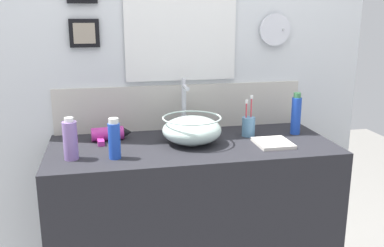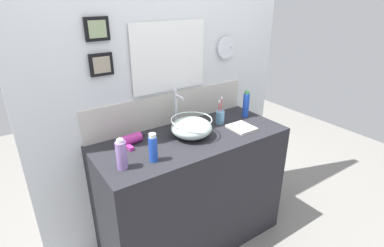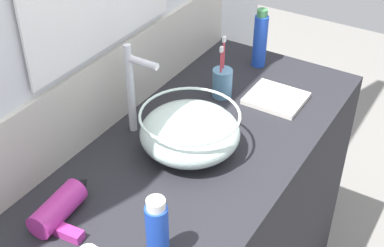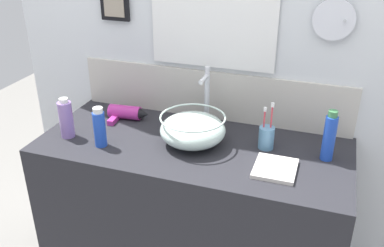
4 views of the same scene
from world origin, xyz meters
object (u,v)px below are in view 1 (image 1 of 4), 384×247
(hair_drier, at_px, (110,134))
(spray_bottle, at_px, (296,114))
(shampoo_bottle, at_px, (114,139))
(glass_bowl_sink, at_px, (191,130))
(lotion_bottle, at_px, (70,140))
(hand_towel, at_px, (273,143))
(toothbrush_cup, at_px, (248,126))
(faucet, at_px, (184,102))

(hair_drier, relative_size, spray_bottle, 0.93)
(shampoo_bottle, bearing_deg, glass_bowl_sink, 21.62)
(hair_drier, bearing_deg, lotion_bottle, -124.23)
(shampoo_bottle, relative_size, hand_towel, 0.99)
(glass_bowl_sink, distance_m, toothbrush_cup, 0.32)
(hair_drier, distance_m, shampoo_bottle, 0.28)
(faucet, distance_m, shampoo_bottle, 0.50)
(faucet, xyz_separation_m, hair_drier, (-0.38, -0.06, -0.13))
(shampoo_bottle, height_order, hand_towel, shampoo_bottle)
(glass_bowl_sink, xyz_separation_m, spray_bottle, (0.56, 0.05, 0.03))
(glass_bowl_sink, relative_size, shampoo_bottle, 1.59)
(hair_drier, height_order, lotion_bottle, lotion_bottle)
(faucet, relative_size, toothbrush_cup, 1.37)
(glass_bowl_sink, bearing_deg, shampoo_bottle, -158.38)
(spray_bottle, relative_size, hand_towel, 1.20)
(glass_bowl_sink, distance_m, hair_drier, 0.40)
(toothbrush_cup, relative_size, shampoo_bottle, 1.17)
(toothbrush_cup, bearing_deg, hair_drier, 174.64)
(toothbrush_cup, relative_size, hand_towel, 1.16)
(spray_bottle, bearing_deg, shampoo_bottle, -167.86)
(faucet, bearing_deg, spray_bottle, -13.81)
(faucet, height_order, hair_drier, faucet)
(glass_bowl_sink, height_order, hand_towel, glass_bowl_sink)
(toothbrush_cup, bearing_deg, glass_bowl_sink, -167.91)
(lotion_bottle, distance_m, hand_towel, 0.92)
(toothbrush_cup, relative_size, lotion_bottle, 1.13)
(faucet, xyz_separation_m, shampoo_bottle, (-0.36, -0.33, -0.08))
(faucet, bearing_deg, lotion_bottle, -150.55)
(hair_drier, height_order, spray_bottle, spray_bottle)
(toothbrush_cup, xyz_separation_m, shampoo_bottle, (-0.67, -0.21, 0.03))
(faucet, distance_m, lotion_bottle, 0.63)
(shampoo_bottle, bearing_deg, spray_bottle, 12.14)
(spray_bottle, bearing_deg, toothbrush_cup, 177.22)
(faucet, bearing_deg, toothbrush_cup, -22.05)
(hair_drier, relative_size, hand_towel, 1.12)
(hair_drier, distance_m, lotion_bottle, 0.30)
(shampoo_bottle, relative_size, lotion_bottle, 0.97)
(hair_drier, relative_size, shampoo_bottle, 1.13)
(glass_bowl_sink, relative_size, toothbrush_cup, 1.36)
(faucet, distance_m, toothbrush_cup, 0.35)
(faucet, relative_size, lotion_bottle, 1.55)
(glass_bowl_sink, bearing_deg, toothbrush_cup, 12.09)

